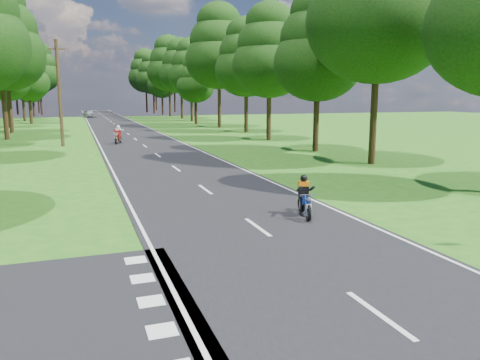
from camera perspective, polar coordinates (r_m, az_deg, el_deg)
name	(u,v)px	position (r m, az deg, el deg)	size (l,w,h in m)	color
ground	(286,248)	(12.32, 5.58, -8.25)	(160.00, 160.00, 0.00)	#246116
main_road	(118,127)	(60.91, -14.66, 6.31)	(7.00, 140.00, 0.02)	black
road_markings	(118,128)	(59.03, -14.64, 6.21)	(7.40, 140.00, 0.01)	silver
treeline	(119,64)	(71.06, -14.49, 13.50)	(40.00, 115.35, 14.78)	black
telegraph_pole	(59,93)	(38.59, -21.15, 9.87)	(1.20, 0.26, 8.00)	#382616
rider_near_blue	(305,196)	(15.34, 7.88, -1.91)	(0.54, 1.61, 1.34)	#0E299A
rider_far_red	(118,134)	(39.37, -14.67, 5.39)	(0.59, 1.78, 1.48)	#9C180C
distant_car	(90,114)	(87.14, -17.87, 7.68)	(1.50, 3.72, 1.27)	#AFB2B7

